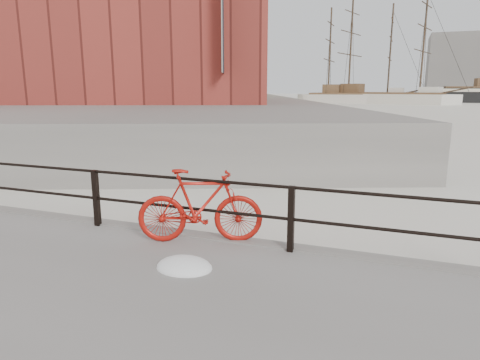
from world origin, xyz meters
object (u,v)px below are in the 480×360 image
Objects in this scene: workboat_far at (160,108)px; schooner_mid at (382,104)px; schooner_left at (356,103)px; workboat_near at (143,116)px; bicycle at (200,206)px.

schooner_mid is at bearing 12.02° from workboat_far.
schooner_left is at bearing 17.07° from workboat_far.
workboat_far is (-8.20, 16.67, 0.00)m from workboat_near.
bicycle is 0.18× the size of workboat_far.
workboat_near is 18.58m from workboat_far.
schooner_mid reaches higher than workboat_near.
workboat_near is at bearing -100.01° from schooner_mid.
schooner_left reaches higher than bicycle.
workboat_near reaches higher than bicycle.
schooner_mid reaches higher than bicycle.
workboat_far reaches higher than bicycle.
workboat_near is (-20.41, -44.59, 0.00)m from schooner_mid.
schooner_mid is 39.97m from workboat_far.
workboat_near is at bearing -108.49° from schooner_left.
bicycle is 0.07× the size of schooner_mid.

